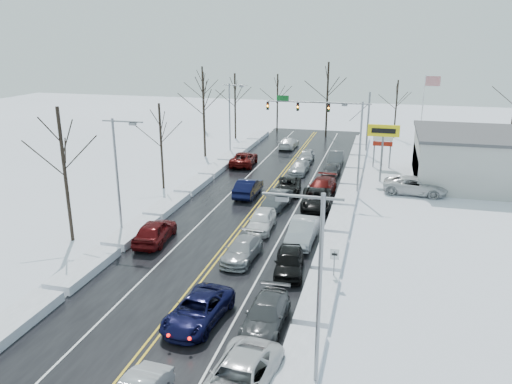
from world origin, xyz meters
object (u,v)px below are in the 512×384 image
(traffic_signal_mast, at_px, (328,111))
(tires_plus_sign, at_px, (383,135))
(flagpole, at_px, (424,108))
(oncoming_car_0, at_px, (248,196))

(traffic_signal_mast, height_order, tires_plus_sign, traffic_signal_mast)
(tires_plus_sign, distance_m, flagpole, 14.79)
(tires_plus_sign, bearing_deg, flagpole, 71.56)
(tires_plus_sign, distance_m, oncoming_car_0, 15.46)
(traffic_signal_mast, distance_m, oncoming_car_0, 21.54)
(tires_plus_sign, xyz_separation_m, flagpole, (4.67, 14.01, 0.93))
(traffic_signal_mast, relative_size, flagpole, 1.33)
(tires_plus_sign, height_order, flagpole, flagpole)
(traffic_signal_mast, distance_m, flagpole, 11.90)
(traffic_signal_mast, height_order, flagpole, flagpole)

